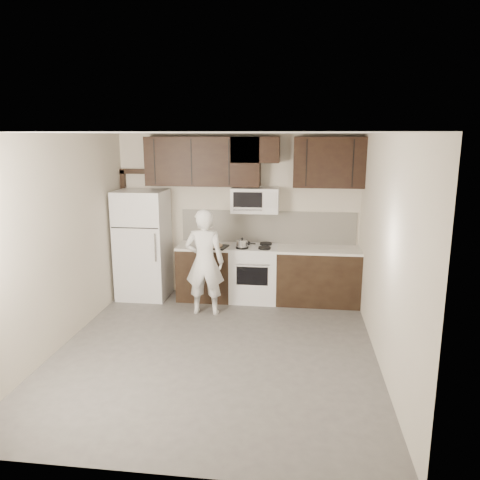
% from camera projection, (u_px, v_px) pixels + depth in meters
% --- Properties ---
extents(floor, '(4.50, 4.50, 0.00)m').
position_uv_depth(floor, '(216.00, 350.00, 5.94)').
color(floor, '#524F4D').
rests_on(floor, ground).
extents(back_wall, '(4.00, 0.00, 4.00)m').
position_uv_depth(back_wall, '(238.00, 216.00, 7.82)').
color(back_wall, beige).
rests_on(back_wall, ground).
extents(ceiling, '(4.50, 4.50, 0.00)m').
position_uv_depth(ceiling, '(213.00, 133.00, 5.35)').
color(ceiling, white).
rests_on(ceiling, back_wall).
extents(counter_run, '(2.95, 0.64, 0.91)m').
position_uv_depth(counter_run, '(272.00, 274.00, 7.65)').
color(counter_run, black).
rests_on(counter_run, floor).
extents(stove, '(0.76, 0.66, 0.94)m').
position_uv_depth(stove, '(254.00, 273.00, 7.68)').
color(stove, silver).
rests_on(stove, floor).
extents(backsplash, '(2.90, 0.02, 0.54)m').
position_uv_depth(backsplash, '(268.00, 227.00, 7.79)').
color(backsplash, silver).
rests_on(backsplash, counter_run).
extents(upper_cabinets, '(3.48, 0.35, 0.78)m').
position_uv_depth(upper_cabinets, '(250.00, 160.00, 7.42)').
color(upper_cabinets, black).
rests_on(upper_cabinets, back_wall).
extents(microwave, '(0.76, 0.42, 0.40)m').
position_uv_depth(microwave, '(255.00, 200.00, 7.53)').
color(microwave, silver).
rests_on(microwave, upper_cabinets).
extents(refrigerator, '(0.80, 0.76, 1.80)m').
position_uv_depth(refrigerator, '(143.00, 244.00, 7.76)').
color(refrigerator, silver).
rests_on(refrigerator, floor).
extents(door_trim, '(0.50, 0.08, 2.12)m').
position_uv_depth(door_trim, '(127.00, 220.00, 8.04)').
color(door_trim, black).
rests_on(door_trim, floor).
extents(saucepan, '(0.31, 0.18, 0.18)m').
position_uv_depth(saucepan, '(242.00, 244.00, 7.44)').
color(saucepan, silver).
rests_on(saucepan, stove).
extents(baking_tray, '(0.49, 0.40, 0.02)m').
position_uv_depth(baking_tray, '(213.00, 247.00, 7.52)').
color(baking_tray, black).
rests_on(baking_tray, counter_run).
extents(pizza, '(0.34, 0.34, 0.02)m').
position_uv_depth(pizza, '(213.00, 245.00, 7.51)').
color(pizza, beige).
rests_on(pizza, baking_tray).
extents(person, '(0.60, 0.40, 1.62)m').
position_uv_depth(person, '(205.00, 262.00, 7.03)').
color(person, silver).
rests_on(person, floor).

